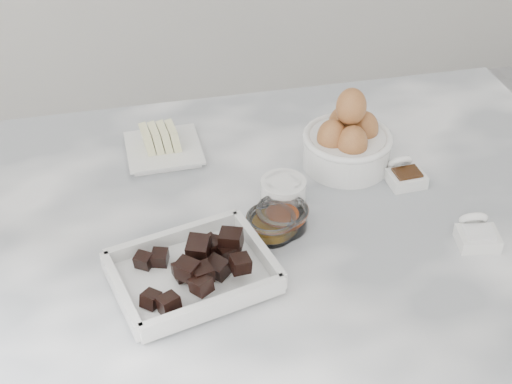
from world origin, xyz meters
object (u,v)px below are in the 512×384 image
(butter_plate, at_px, (162,145))
(zest_bowl, at_px, (282,216))
(salt_spoon, at_px, (477,233))
(egg_bowl, at_px, (347,141))
(chocolate_dish, at_px, (192,269))
(honey_bowl, at_px, (271,224))
(vanilla_spoon, at_px, (405,174))
(sugar_ramekin, at_px, (283,191))

(butter_plate, bearing_deg, zest_bowl, -56.39)
(butter_plate, height_order, zest_bowl, butter_plate)
(salt_spoon, bearing_deg, butter_plate, 142.43)
(egg_bowl, bearing_deg, salt_spoon, -61.18)
(salt_spoon, bearing_deg, zest_bowl, 160.74)
(chocolate_dish, height_order, honey_bowl, chocolate_dish)
(zest_bowl, xyz_separation_m, vanilla_spoon, (0.23, 0.07, -0.00))
(honey_bowl, distance_m, zest_bowl, 0.02)
(chocolate_dish, relative_size, egg_bowl, 1.64)
(zest_bowl, bearing_deg, egg_bowl, 42.94)
(egg_bowl, xyz_separation_m, salt_spoon, (0.13, -0.23, -0.03))
(sugar_ramekin, relative_size, zest_bowl, 0.89)
(butter_plate, distance_m, honey_bowl, 0.28)
(egg_bowl, bearing_deg, sugar_ramekin, -148.15)
(chocolate_dish, xyz_separation_m, salt_spoon, (0.42, -0.01, -0.01))
(sugar_ramekin, xyz_separation_m, vanilla_spoon, (0.21, 0.01, -0.01))
(egg_bowl, xyz_separation_m, zest_bowl, (-0.15, -0.14, -0.03))
(egg_bowl, bearing_deg, honey_bowl, -138.33)
(chocolate_dish, relative_size, honey_bowl, 3.28)
(sugar_ramekin, bearing_deg, chocolate_dish, -138.97)
(egg_bowl, bearing_deg, vanilla_spoon, -40.56)
(sugar_ramekin, relative_size, egg_bowl, 0.47)
(sugar_ramekin, distance_m, zest_bowl, 0.06)
(sugar_ramekin, bearing_deg, butter_plate, 133.57)
(butter_plate, relative_size, sugar_ramekin, 1.81)
(vanilla_spoon, bearing_deg, honey_bowl, -161.92)
(butter_plate, xyz_separation_m, salt_spoon, (0.43, -0.33, -0.00))
(butter_plate, bearing_deg, chocolate_dish, -89.02)
(chocolate_dish, xyz_separation_m, sugar_ramekin, (0.17, 0.14, 0.00))
(sugar_ramekin, bearing_deg, salt_spoon, -30.20)
(egg_bowl, distance_m, honey_bowl, 0.23)
(egg_bowl, height_order, vanilla_spoon, egg_bowl)
(honey_bowl, distance_m, salt_spoon, 0.31)
(egg_bowl, height_order, zest_bowl, egg_bowl)
(sugar_ramekin, relative_size, honey_bowl, 0.95)
(egg_bowl, relative_size, zest_bowl, 1.87)
(honey_bowl, height_order, zest_bowl, zest_bowl)
(zest_bowl, height_order, vanilla_spoon, vanilla_spoon)
(egg_bowl, bearing_deg, chocolate_dish, -142.75)
(egg_bowl, relative_size, vanilla_spoon, 2.09)
(butter_plate, relative_size, zest_bowl, 1.61)
(zest_bowl, bearing_deg, butter_plate, 123.61)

